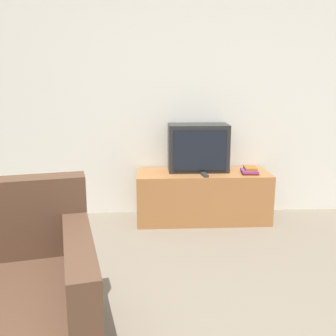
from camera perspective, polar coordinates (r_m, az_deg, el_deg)
The scene contains 5 objects.
wall_back at distance 4.16m, azimuth -3.83°, elevation 10.87°, with size 9.00×0.06×2.60m.
tv_stand at distance 4.09m, azimuth 5.06°, elevation -4.10°, with size 1.35×0.49×0.51m.
television at distance 4.04m, azimuth 4.38°, elevation 2.97°, with size 0.61×0.32×0.48m.
book_stack at distance 4.04m, azimuth 11.80°, elevation -0.34°, with size 0.18×0.21×0.07m.
remote_on_stand at distance 3.86m, azimuth 5.33°, elevation -0.99°, with size 0.07×0.15×0.02m.
Camera 1 is at (0.06, -1.13, 1.45)m, focal length 42.00 mm.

